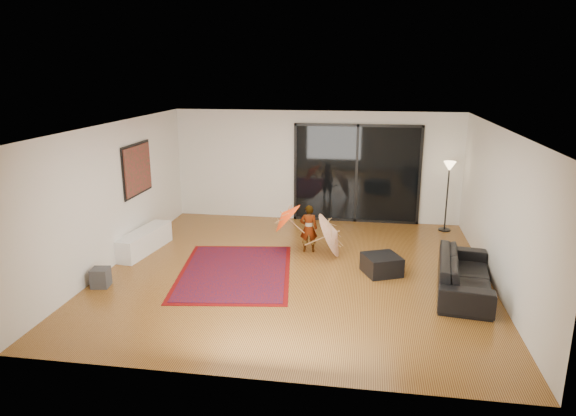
% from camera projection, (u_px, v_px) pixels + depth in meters
% --- Properties ---
extents(floor, '(7.00, 7.00, 0.00)m').
position_uv_depth(floor, '(296.00, 271.00, 9.60)').
color(floor, '#9C672A').
rests_on(floor, ground).
extents(ceiling, '(7.00, 7.00, 0.00)m').
position_uv_depth(ceiling, '(296.00, 126.00, 8.89)').
color(ceiling, white).
rests_on(ceiling, wall_back).
extents(wall_back, '(7.00, 0.00, 7.00)m').
position_uv_depth(wall_back, '(316.00, 166.00, 12.58)').
color(wall_back, silver).
rests_on(wall_back, floor).
extents(wall_front, '(7.00, 0.00, 7.00)m').
position_uv_depth(wall_front, '(253.00, 277.00, 5.91)').
color(wall_front, silver).
rests_on(wall_front, floor).
extents(wall_left, '(0.00, 7.00, 7.00)m').
position_uv_depth(wall_left, '(114.00, 195.00, 9.77)').
color(wall_left, silver).
rests_on(wall_left, floor).
extents(wall_right, '(0.00, 7.00, 7.00)m').
position_uv_depth(wall_right, '(499.00, 210.00, 8.72)').
color(wall_right, silver).
rests_on(wall_right, floor).
extents(sliding_door, '(3.06, 0.07, 2.40)m').
position_uv_depth(sliding_door, '(356.00, 174.00, 12.44)').
color(sliding_door, black).
rests_on(sliding_door, wall_back).
extents(painting, '(0.04, 1.28, 1.08)m').
position_uv_depth(painting, '(137.00, 169.00, 10.64)').
color(painting, black).
rests_on(painting, wall_left).
extents(media_console, '(0.60, 1.65, 0.45)m').
position_uv_depth(media_console, '(144.00, 241.00, 10.59)').
color(media_console, white).
rests_on(media_console, floor).
extents(speaker, '(0.33, 0.33, 0.33)m').
position_uv_depth(speaker, '(101.00, 278.00, 8.89)').
color(speaker, '#424244').
rests_on(speaker, floor).
extents(persian_rug, '(2.39, 3.08, 0.02)m').
position_uv_depth(persian_rug, '(235.00, 272.00, 9.55)').
color(persian_rug, '#5F0808').
rests_on(persian_rug, floor).
extents(sofa, '(1.12, 2.24, 0.63)m').
position_uv_depth(sofa, '(465.00, 274.00, 8.67)').
color(sofa, black).
rests_on(sofa, floor).
extents(ottoman, '(0.82, 0.82, 0.35)m').
position_uv_depth(ottoman, '(382.00, 265.00, 9.45)').
color(ottoman, black).
rests_on(ottoman, floor).
extents(floor_lamp, '(0.28, 0.28, 1.63)m').
position_uv_depth(floor_lamp, '(449.00, 176.00, 11.70)').
color(floor_lamp, black).
rests_on(floor_lamp, floor).
extents(child, '(0.38, 0.27, 0.99)m').
position_uv_depth(child, '(309.00, 228.00, 10.53)').
color(child, '#999999').
rests_on(child, floor).
extents(parasol_orange, '(0.62, 0.75, 0.85)m').
position_uv_depth(parasol_orange, '(282.00, 217.00, 10.50)').
color(parasol_orange, '#FF400D').
rests_on(parasol_orange, child).
extents(parasol_white, '(0.58, 0.94, 0.96)m').
position_uv_depth(parasol_white, '(337.00, 232.00, 10.29)').
color(parasol_white, silver).
rests_on(parasol_white, floor).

